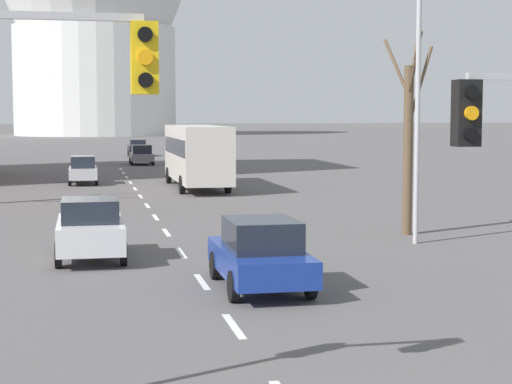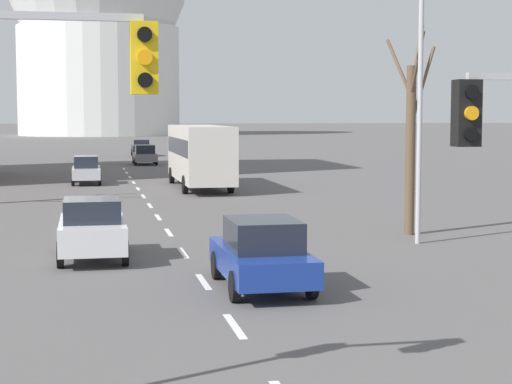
{
  "view_description": "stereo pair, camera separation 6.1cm",
  "coord_description": "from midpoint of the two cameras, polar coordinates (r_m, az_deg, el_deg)",
  "views": [
    {
      "loc": [
        -2.81,
        -6.98,
        4.08
      ],
      "look_at": [
        -0.27,
        5.56,
        2.93
      ],
      "focal_mm": 60.0,
      "sensor_mm": 36.0,
      "label": 1
    },
    {
      "loc": [
        -2.76,
        -6.99,
        4.08
      ],
      "look_at": [
        -0.27,
        5.56,
        2.93
      ],
      "focal_mm": 60.0,
      "sensor_mm": 36.0,
      "label": 2
    }
  ],
  "objects": [
    {
      "name": "lane_stripe_1",
      "position": [
        16.76,
        -1.6,
        -8.92
      ],
      "size": [
        0.16,
        2.0,
        0.01
      ],
      "primitive_type": "cube",
      "color": "silver",
      "rests_on": "ground_plane"
    },
    {
      "name": "lane_stripe_2",
      "position": [
        21.1,
        -3.71,
        -5.99
      ],
      "size": [
        0.16,
        2.0,
        0.01
      ],
      "primitive_type": "cube",
      "color": "silver",
      "rests_on": "ground_plane"
    },
    {
      "name": "lane_stripe_3",
      "position": [
        25.5,
        -5.08,
        -4.06
      ],
      "size": [
        0.16,
        2.0,
        0.01
      ],
      "primitive_type": "cube",
      "color": "silver",
      "rests_on": "ground_plane"
    },
    {
      "name": "lane_stripe_4",
      "position": [
        29.93,
        -6.05,
        -2.7
      ],
      "size": [
        0.16,
        2.0,
        0.01
      ],
      "primitive_type": "cube",
      "color": "silver",
      "rests_on": "ground_plane"
    },
    {
      "name": "lane_stripe_5",
      "position": [
        34.37,
        -6.76,
        -1.69
      ],
      "size": [
        0.16,
        2.0,
        0.01
      ],
      "primitive_type": "cube",
      "color": "silver",
      "rests_on": "ground_plane"
    },
    {
      "name": "lane_stripe_6",
      "position": [
        38.83,
        -7.31,
        -0.91
      ],
      "size": [
        0.16,
        2.0,
        0.01
      ],
      "primitive_type": "cube",
      "color": "silver",
      "rests_on": "ground_plane"
    },
    {
      "name": "lane_stripe_7",
      "position": [
        43.3,
        -7.75,
        -0.29
      ],
      "size": [
        0.16,
        2.0,
        0.01
      ],
      "primitive_type": "cube",
      "color": "silver",
      "rests_on": "ground_plane"
    },
    {
      "name": "lane_stripe_8",
      "position": [
        47.77,
        -8.11,
        0.22
      ],
      "size": [
        0.16,
        2.0,
        0.01
      ],
      "primitive_type": "cube",
      "color": "silver",
      "rests_on": "ground_plane"
    },
    {
      "name": "lane_stripe_9",
      "position": [
        52.25,
        -8.4,
        0.63
      ],
      "size": [
        0.16,
        2.0,
        0.01
      ],
      "primitive_type": "cube",
      "color": "silver",
      "rests_on": "ground_plane"
    },
    {
      "name": "lane_stripe_10",
      "position": [
        56.73,
        -8.65,
        0.98
      ],
      "size": [
        0.16,
        2.0,
        0.01
      ],
      "primitive_type": "cube",
      "color": "silver",
      "rests_on": "ground_plane"
    },
    {
      "name": "lane_stripe_11",
      "position": [
        61.22,
        -8.86,
        1.28
      ],
      "size": [
        0.16,
        2.0,
        0.01
      ],
      "primitive_type": "cube",
      "color": "silver",
      "rests_on": "ground_plane"
    },
    {
      "name": "lane_stripe_12",
      "position": [
        65.7,
        -9.04,
        1.54
      ],
      "size": [
        0.16,
        2.0,
        0.01
      ],
      "primitive_type": "cube",
      "color": "silver",
      "rests_on": "ground_plane"
    },
    {
      "name": "traffic_signal_near_left",
      "position": [
        11.61,
        -15.37,
        5.96
      ],
      "size": [
        2.74,
        0.34,
        5.62
      ],
      "color": "#B2B2B7",
      "rests_on": "ground_plane"
    },
    {
      "name": "street_lamp_right",
      "position": [
        27.31,
        9.94,
        7.29
      ],
      "size": [
        2.16,
        0.36,
        8.37
      ],
      "color": "#B2B2B7",
      "rests_on": "ground_plane"
    },
    {
      "name": "sedan_near_left",
      "position": [
        85.74,
        -7.93,
        2.94
      ],
      "size": [
        1.84,
        4.17,
        1.64
      ],
      "color": "black",
      "rests_on": "ground_plane"
    },
    {
      "name": "sedan_near_right",
      "position": [
        24.57,
        -11.06,
        -2.41
      ],
      "size": [
        1.9,
        3.99,
        1.75
      ],
      "color": "silver",
      "rests_on": "ground_plane"
    },
    {
      "name": "sedan_mid_centre",
      "position": [
        51.54,
        -11.49,
        1.46
      ],
      "size": [
        1.69,
        4.24,
        1.67
      ],
      "color": "#B7B7BC",
      "rests_on": "ground_plane"
    },
    {
      "name": "sedan_far_left",
      "position": [
        70.95,
        -7.67,
        2.47
      ],
      "size": [
        1.89,
        4.08,
        1.63
      ],
      "color": "slate",
      "rests_on": "ground_plane"
    },
    {
      "name": "sedan_far_right",
      "position": [
        20.08,
        0.21,
        -4.12
      ],
      "size": [
        1.92,
        4.36,
        1.67
      ],
      "color": "navy",
      "rests_on": "ground_plane"
    },
    {
      "name": "city_bus",
      "position": [
        47.68,
        -4.01,
        2.71
      ],
      "size": [
        2.66,
        10.8,
        3.48
      ],
      "color": "beige",
      "rests_on": "ground_plane"
    },
    {
      "name": "bare_tree_right_near",
      "position": [
        29.53,
        10.09,
        3.7
      ],
      "size": [
        1.81,
        2.64,
        7.21
      ],
      "color": "brown",
      "rests_on": "ground_plane"
    },
    {
      "name": "capitol_dome",
      "position": [
        178.42,
        -10.74,
        11.73
      ],
      "size": [
        35.99,
        35.99,
        50.84
      ],
      "color": "silver",
      "rests_on": "ground_plane"
    }
  ]
}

